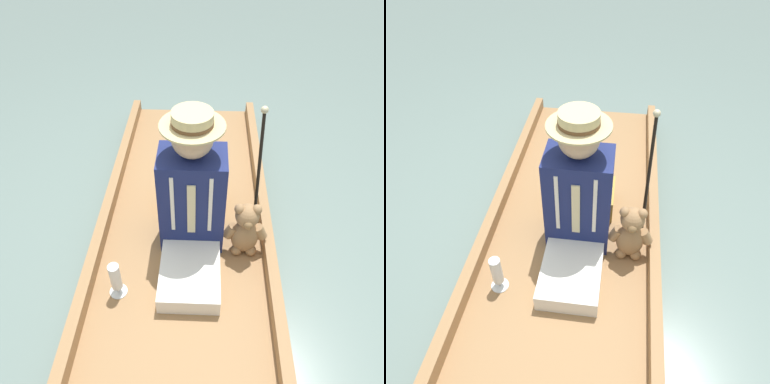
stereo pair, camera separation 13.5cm
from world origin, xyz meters
The scene contains 7 objects.
ground_plane centered at (0.00, 0.00, 0.00)m, with size 16.00×16.00×0.00m, color slate.
punt_boat centered at (0.00, 0.00, 0.07)m, with size 1.07×2.99×0.21m.
seat_cushion centered at (-0.05, -0.27, 0.20)m, with size 0.40×0.28×0.16m.
seated_person centered at (-0.05, 0.07, 0.46)m, with size 0.36×0.69×0.88m.
teddy_bear centered at (-0.36, 0.10, 0.29)m, with size 0.26×0.15×0.37m.
wine_glass centered at (0.33, 0.42, 0.24)m, with size 0.10×0.10×0.23m.
walking_cane centered at (-0.44, -0.21, 0.56)m, with size 0.04×0.25×0.75m.
Camera 2 is at (-0.24, 1.51, 1.90)m, focal length 35.00 mm.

